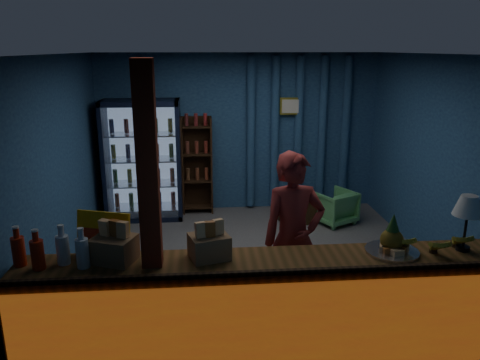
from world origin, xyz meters
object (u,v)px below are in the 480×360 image
(table_lamp, at_px, (468,208))
(pastry_tray, at_px, (392,250))
(shopkeeper, at_px, (293,239))
(green_chair, at_px, (334,207))

(table_lamp, bearing_deg, pastry_tray, 179.73)
(pastry_tray, bearing_deg, table_lamp, -0.27)
(shopkeeper, relative_size, green_chair, 2.99)
(shopkeeper, bearing_deg, pastry_tray, -45.95)
(shopkeeper, relative_size, table_lamp, 3.43)
(green_chair, distance_m, pastry_tray, 3.28)
(shopkeeper, bearing_deg, table_lamp, -31.21)
(shopkeeper, xyz_separation_m, green_chair, (1.18, 2.60, -0.60))
(green_chair, bearing_deg, shopkeeper, 37.91)
(pastry_tray, bearing_deg, green_chair, 82.30)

